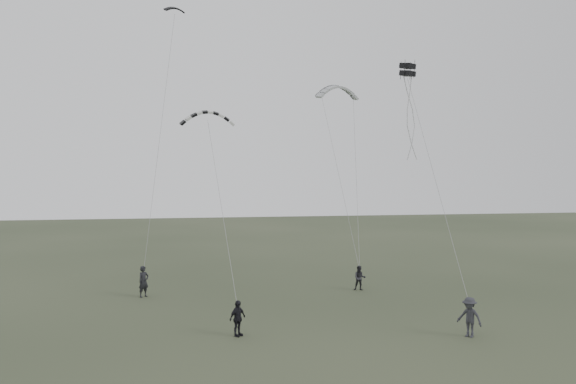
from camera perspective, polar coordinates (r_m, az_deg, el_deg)
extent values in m
plane|color=#2F3824|center=(30.23, -0.55, -13.13)|extent=(140.00, 140.00, 0.00)
imported|color=black|center=(37.07, -14.46, -8.80)|extent=(0.85, 0.83, 1.97)
imported|color=#252529|center=(38.24, 7.30, -8.66)|extent=(0.93, 0.80, 1.65)
imported|color=black|center=(27.77, -5.15, -12.66)|extent=(1.04, 0.99, 1.73)
imported|color=#2C2D32|center=(28.85, 17.96, -12.00)|extent=(1.30, 1.42, 1.92)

